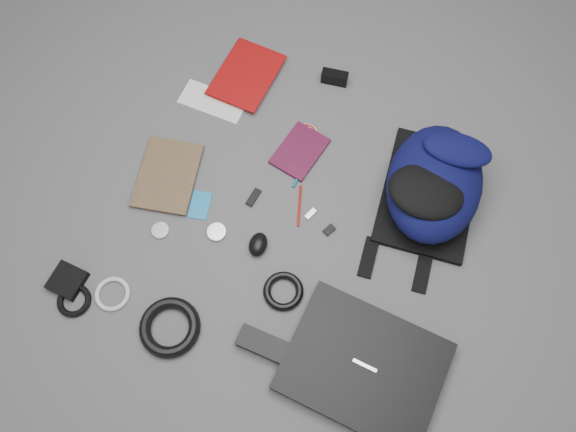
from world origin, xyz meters
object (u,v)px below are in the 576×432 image
at_px(power_brick, 263,344).
at_px(pouch, 67,281).
at_px(mouse, 258,244).
at_px(dvd_case, 300,151).
at_px(comic_book, 140,171).
at_px(textbook_red, 222,66).
at_px(compact_camera, 335,77).
at_px(backpack, 434,183).
at_px(laptop, 364,366).

distance_m(power_brick, pouch, 0.59).
bearing_deg(mouse, dvd_case, 83.46).
distance_m(comic_book, pouch, 0.39).
bearing_deg(comic_book, pouch, -106.25).
height_order(textbook_red, compact_camera, compact_camera).
relative_size(comic_book, dvd_case, 1.40).
relative_size(backpack, comic_book, 1.76).
relative_size(dvd_case, mouse, 2.33).
bearing_deg(dvd_case, laptop, -42.59).
bearing_deg(comic_book, textbook_red, 68.90).
bearing_deg(textbook_red, compact_camera, 17.19).
relative_size(backpack, mouse, 5.73).
relative_size(textbook_red, pouch, 2.72).
relative_size(backpack, dvd_case, 2.46).
distance_m(backpack, dvd_case, 0.42).
distance_m(backpack, pouch, 1.09).
distance_m(laptop, power_brick, 0.28).
height_order(textbook_red, power_brick, power_brick).
xyz_separation_m(dvd_case, power_brick, (0.18, -0.58, 0.01)).
relative_size(laptop, textbook_red, 1.66).
height_order(backpack, compact_camera, backpack).
xyz_separation_m(laptop, textbook_red, (-0.82, 0.67, -0.01)).
bearing_deg(pouch, compact_camera, 68.42).
xyz_separation_m(comic_book, compact_camera, (0.39, 0.58, 0.01)).
bearing_deg(pouch, power_brick, 9.48).
bearing_deg(comic_book, power_brick, -43.53).
xyz_separation_m(compact_camera, mouse, (0.05, -0.62, -0.00)).
distance_m(textbook_red, pouch, 0.84).
bearing_deg(comic_book, mouse, -23.11).
bearing_deg(pouch, textbook_red, 88.34).
bearing_deg(compact_camera, dvd_case, -99.94).
relative_size(dvd_case, pouch, 1.91).
distance_m(textbook_red, compact_camera, 0.38).
height_order(textbook_red, comic_book, textbook_red).
bearing_deg(laptop, comic_book, 163.92).
relative_size(textbook_red, dvd_case, 1.42).
bearing_deg(power_brick, textbook_red, 122.59).
bearing_deg(pouch, comic_book, 90.96).
height_order(backpack, dvd_case, backpack).
relative_size(laptop, compact_camera, 4.75).
distance_m(backpack, mouse, 0.54).
xyz_separation_m(textbook_red, comic_book, (-0.03, -0.46, -0.00)).
distance_m(laptop, pouch, 0.87).
height_order(backpack, pouch, backpack).
xyz_separation_m(backpack, dvd_case, (-0.41, -0.05, -0.08)).
distance_m(textbook_red, power_brick, 0.93).
height_order(laptop, power_brick, laptop).
height_order(comic_book, compact_camera, compact_camera).
height_order(comic_book, dvd_case, comic_book).
xyz_separation_m(power_brick, pouch, (-0.58, -0.10, -0.01)).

